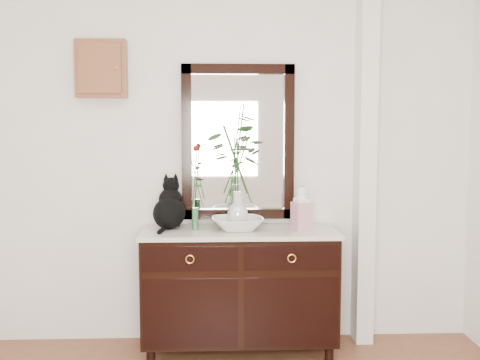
{
  "coord_description": "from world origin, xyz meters",
  "views": [
    {
      "loc": [
        -0.05,
        -2.04,
        1.53
      ],
      "look_at": [
        0.1,
        1.63,
        1.2
      ],
      "focal_mm": 42.0,
      "sensor_mm": 36.0,
      "label": 1
    }
  ],
  "objects_px": {
    "sideboard": "(239,284)",
    "cat": "(169,203)",
    "ginger_jar": "(302,208)",
    "lotus_bowl": "(238,224)"
  },
  "relations": [
    {
      "from": "sideboard",
      "to": "cat",
      "type": "distance_m",
      "value": 0.74
    },
    {
      "from": "cat",
      "to": "ginger_jar",
      "type": "bearing_deg",
      "value": -0.57
    },
    {
      "from": "cat",
      "to": "lotus_bowl",
      "type": "bearing_deg",
      "value": -2.64
    },
    {
      "from": "ginger_jar",
      "to": "lotus_bowl",
      "type": "bearing_deg",
      "value": 174.5
    },
    {
      "from": "sideboard",
      "to": "ginger_jar",
      "type": "relative_size",
      "value": 4.32
    },
    {
      "from": "lotus_bowl",
      "to": "ginger_jar",
      "type": "distance_m",
      "value": 0.45
    },
    {
      "from": "sideboard",
      "to": "lotus_bowl",
      "type": "distance_m",
      "value": 0.42
    },
    {
      "from": "sideboard",
      "to": "ginger_jar",
      "type": "height_order",
      "value": "ginger_jar"
    },
    {
      "from": "sideboard",
      "to": "cat",
      "type": "height_order",
      "value": "cat"
    },
    {
      "from": "lotus_bowl",
      "to": "ginger_jar",
      "type": "xyz_separation_m",
      "value": [
        0.43,
        -0.04,
        0.11
      ]
    }
  ]
}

